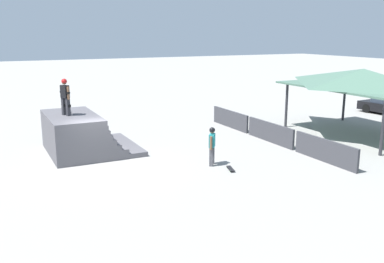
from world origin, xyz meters
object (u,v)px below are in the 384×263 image
(bystander_walking, at_px, (212,143))
(skateboard_on_ground, at_px, (231,169))
(skater_on_deck, at_px, (65,94))
(skateboard_on_deck, at_px, (68,112))

(bystander_walking, relative_size, skateboard_on_ground, 2.02)
(skater_on_deck, bearing_deg, skateboard_on_deck, 137.51)
(skateboard_on_deck, bearing_deg, bystander_walking, 59.01)
(skateboard_on_deck, relative_size, bystander_walking, 0.49)
(skater_on_deck, relative_size, skateboard_on_ground, 2.06)
(skateboard_on_deck, distance_m, skateboard_on_ground, 8.49)
(skater_on_deck, bearing_deg, bystander_walking, 26.62)
(skateboard_on_deck, relative_size, skateboard_on_ground, 0.99)
(skater_on_deck, relative_size, skateboard_on_deck, 2.08)
(skateboard_on_deck, height_order, skateboard_on_ground, skateboard_on_deck)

